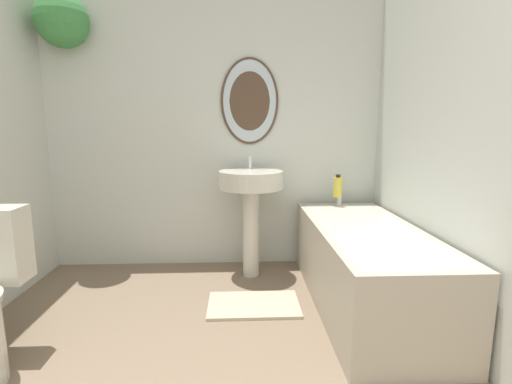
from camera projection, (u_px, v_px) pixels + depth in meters
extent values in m
cube|color=silver|center=(215.00, 123.00, 3.06)|extent=(2.83, 0.06, 2.40)
ellipsoid|color=#4C3828|center=(250.00, 101.00, 3.00)|extent=(0.47, 0.02, 0.69)
ellipsoid|color=silver|center=(250.00, 101.00, 2.99)|extent=(0.43, 0.01, 0.65)
cylinder|color=#47474C|center=(61.00, 8.00, 2.72)|extent=(0.17, 0.17, 0.10)
sphere|color=#3D8442|center=(62.00, 21.00, 2.74)|extent=(0.39, 0.39, 0.39)
cube|color=silver|center=(499.00, 119.00, 1.69)|extent=(0.06, 2.97, 2.40)
cylinder|color=beige|center=(251.00, 232.00, 2.91)|extent=(0.13, 0.13, 0.70)
cylinder|color=beige|center=(251.00, 180.00, 2.84)|extent=(0.49, 0.49, 0.13)
cylinder|color=silver|center=(250.00, 163.00, 2.95)|extent=(0.02, 0.02, 0.10)
cube|color=#B2A893|center=(365.00, 267.00, 2.42)|extent=(0.64, 1.56, 0.53)
cube|color=beige|center=(367.00, 230.00, 2.37)|extent=(0.54, 1.46, 0.04)
cylinder|color=silver|center=(339.00, 201.00, 3.04)|extent=(0.04, 0.04, 0.08)
cylinder|color=gold|center=(338.00, 187.00, 2.98)|extent=(0.07, 0.07, 0.16)
cylinder|color=black|center=(338.00, 176.00, 2.96)|extent=(0.04, 0.04, 0.02)
cube|color=#B7A88E|center=(254.00, 305.00, 2.44)|extent=(0.60, 0.37, 0.02)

